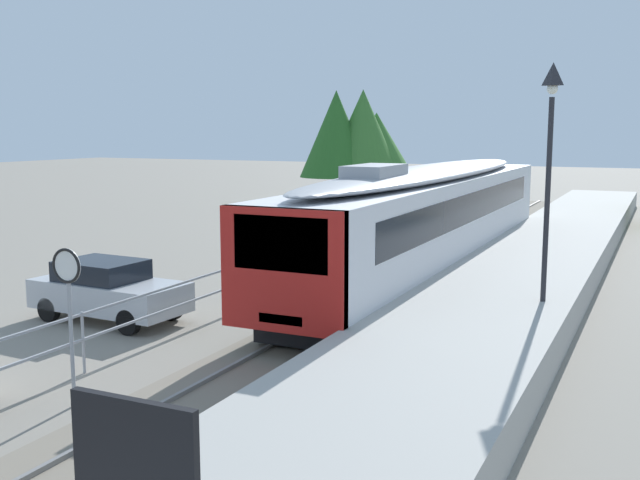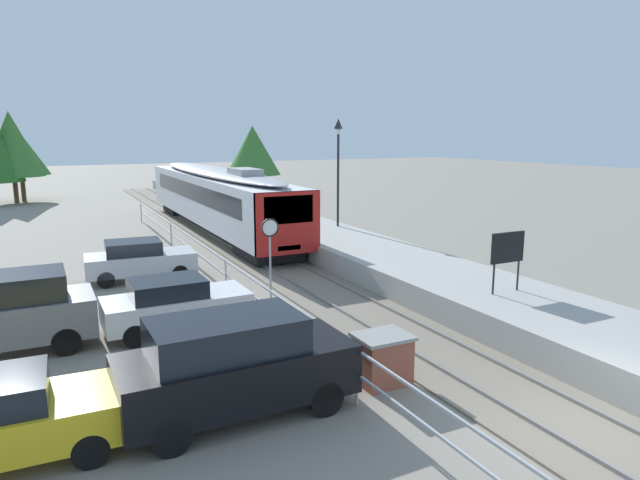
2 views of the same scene
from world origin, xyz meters
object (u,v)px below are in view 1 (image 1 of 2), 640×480
object	(u,v)px
commuter_train	(431,211)
speed_limit_sign	(68,287)
parked_hatchback_silver	(108,290)
platform_notice_board	(135,461)
platform_lamp_mid_platform	(550,137)

from	to	relation	value
commuter_train	speed_limit_sign	distance (m)	14.09
parked_hatchback_silver	platform_notice_board	bearing A→B (deg)	-47.83
commuter_train	parked_hatchback_silver	size ratio (longest dim) A/B	5.12
commuter_train	platform_lamp_mid_platform	world-z (taller)	platform_lamp_mid_platform
platform_notice_board	parked_hatchback_silver	world-z (taller)	platform_notice_board
platform_lamp_mid_platform	speed_limit_sign	distance (m)	10.60
platform_lamp_mid_platform	platform_notice_board	bearing A→B (deg)	-95.65
parked_hatchback_silver	speed_limit_sign	bearing A→B (deg)	-54.76
commuter_train	platform_notice_board	distance (m)	19.16
commuter_train	platform_notice_board	xyz separation A→B (m)	(3.27, -18.88, 0.04)
platform_notice_board	parked_hatchback_silver	bearing A→B (deg)	132.17
platform_lamp_mid_platform	parked_hatchback_silver	bearing A→B (deg)	-164.04
commuter_train	platform_lamp_mid_platform	distance (m)	8.00
commuter_train	platform_lamp_mid_platform	bearing A→B (deg)	-53.46
platform_lamp_mid_platform	commuter_train	bearing A→B (deg)	126.54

